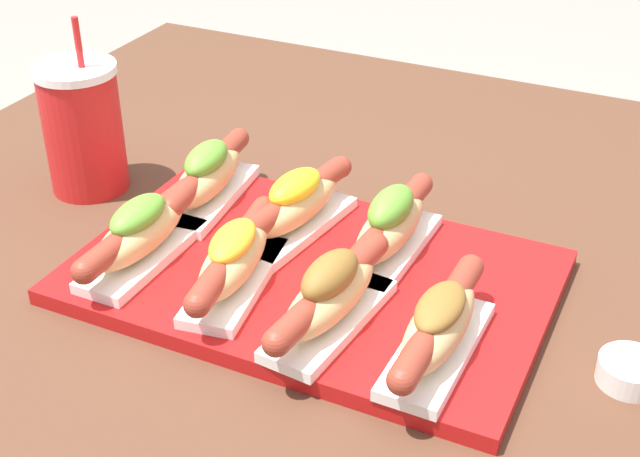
{
  "coord_description": "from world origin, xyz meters",
  "views": [
    {
      "loc": [
        0.38,
        -0.77,
        1.3
      ],
      "look_at": [
        0.04,
        -0.05,
        0.81
      ],
      "focal_mm": 50.0,
      "sensor_mm": 36.0,
      "label": 1
    }
  ],
  "objects_px": {
    "drink_cup": "(82,128)",
    "serving_tray": "(312,277)",
    "sauce_bowl": "(631,370)",
    "hot_dog_2": "(330,295)",
    "hot_dog_5": "(295,204)",
    "hot_dog_6": "(390,226)",
    "hot_dog_3": "(439,326)",
    "hot_dog_4": "(208,176)",
    "hot_dog_0": "(140,233)",
    "hot_dog_1": "(234,259)"
  },
  "relations": [
    {
      "from": "hot_dog_3",
      "to": "hot_dog_5",
      "type": "bearing_deg",
      "value": 147.11
    },
    {
      "from": "hot_dog_2",
      "to": "hot_dog_6",
      "type": "height_order",
      "value": "same"
    },
    {
      "from": "serving_tray",
      "to": "hot_dog_5",
      "type": "bearing_deg",
      "value": 128.8
    },
    {
      "from": "hot_dog_0",
      "to": "hot_dog_6",
      "type": "height_order",
      "value": "hot_dog_6"
    },
    {
      "from": "hot_dog_6",
      "to": "hot_dog_0",
      "type": "bearing_deg",
      "value": -152.13
    },
    {
      "from": "hot_dog_2",
      "to": "hot_dog_5",
      "type": "distance_m",
      "value": 0.18
    },
    {
      "from": "hot_dog_6",
      "to": "drink_cup",
      "type": "relative_size",
      "value": 0.94
    },
    {
      "from": "hot_dog_2",
      "to": "drink_cup",
      "type": "xyz_separation_m",
      "value": [
        -0.4,
        0.15,
        0.03
      ]
    },
    {
      "from": "hot_dog_2",
      "to": "hot_dog_1",
      "type": "bearing_deg",
      "value": 171.45
    },
    {
      "from": "hot_dog_5",
      "to": "hot_dog_6",
      "type": "relative_size",
      "value": 0.99
    },
    {
      "from": "hot_dog_1",
      "to": "serving_tray",
      "type": "bearing_deg",
      "value": 45.86
    },
    {
      "from": "drink_cup",
      "to": "serving_tray",
      "type": "bearing_deg",
      "value": -11.7
    },
    {
      "from": "hot_dog_0",
      "to": "hot_dog_1",
      "type": "relative_size",
      "value": 1.01
    },
    {
      "from": "hot_dog_0",
      "to": "sauce_bowl",
      "type": "height_order",
      "value": "hot_dog_0"
    },
    {
      "from": "hot_dog_0",
      "to": "hot_dog_3",
      "type": "bearing_deg",
      "value": -2.65
    },
    {
      "from": "hot_dog_4",
      "to": "drink_cup",
      "type": "relative_size",
      "value": 0.94
    },
    {
      "from": "hot_dog_4",
      "to": "hot_dog_5",
      "type": "relative_size",
      "value": 1.0
    },
    {
      "from": "sauce_bowl",
      "to": "hot_dog_4",
      "type": "bearing_deg",
      "value": 169.44
    },
    {
      "from": "hot_dog_3",
      "to": "drink_cup",
      "type": "height_order",
      "value": "drink_cup"
    },
    {
      "from": "serving_tray",
      "to": "hot_dog_0",
      "type": "distance_m",
      "value": 0.19
    },
    {
      "from": "hot_dog_5",
      "to": "drink_cup",
      "type": "distance_m",
      "value": 0.3
    },
    {
      "from": "hot_dog_1",
      "to": "hot_dog_2",
      "type": "xyz_separation_m",
      "value": [
        0.11,
        -0.02,
        0.0
      ]
    },
    {
      "from": "hot_dog_3",
      "to": "sauce_bowl",
      "type": "xyz_separation_m",
      "value": [
        0.17,
        0.06,
        -0.04
      ]
    },
    {
      "from": "hot_dog_3",
      "to": "sauce_bowl",
      "type": "height_order",
      "value": "hot_dog_3"
    },
    {
      "from": "hot_dog_1",
      "to": "hot_dog_3",
      "type": "relative_size",
      "value": 0.99
    },
    {
      "from": "hot_dog_2",
      "to": "hot_dog_4",
      "type": "height_order",
      "value": "hot_dog_2"
    },
    {
      "from": "sauce_bowl",
      "to": "hot_dog_0",
      "type": "bearing_deg",
      "value": -174.9
    },
    {
      "from": "hot_dog_5",
      "to": "hot_dog_3",
      "type": "bearing_deg",
      "value": -32.89
    },
    {
      "from": "hot_dog_3",
      "to": "hot_dog_6",
      "type": "height_order",
      "value": "hot_dog_6"
    },
    {
      "from": "hot_dog_4",
      "to": "hot_dog_6",
      "type": "height_order",
      "value": "hot_dog_6"
    },
    {
      "from": "hot_dog_2",
      "to": "hot_dog_3",
      "type": "distance_m",
      "value": 0.11
    },
    {
      "from": "serving_tray",
      "to": "hot_dog_5",
      "type": "xyz_separation_m",
      "value": [
        -0.05,
        0.06,
        0.04
      ]
    },
    {
      "from": "hot_dog_5",
      "to": "hot_dog_4",
      "type": "bearing_deg",
      "value": 172.97
    },
    {
      "from": "sauce_bowl",
      "to": "drink_cup",
      "type": "height_order",
      "value": "drink_cup"
    },
    {
      "from": "hot_dog_1",
      "to": "drink_cup",
      "type": "height_order",
      "value": "drink_cup"
    },
    {
      "from": "hot_dog_0",
      "to": "sauce_bowl",
      "type": "xyz_separation_m",
      "value": [
        0.5,
        0.04,
        -0.04
      ]
    },
    {
      "from": "hot_dog_1",
      "to": "hot_dog_6",
      "type": "relative_size",
      "value": 0.99
    },
    {
      "from": "hot_dog_2",
      "to": "hot_dog_3",
      "type": "height_order",
      "value": "hot_dog_2"
    },
    {
      "from": "hot_dog_1",
      "to": "hot_dog_4",
      "type": "relative_size",
      "value": 0.99
    },
    {
      "from": "hot_dog_4",
      "to": "hot_dog_0",
      "type": "bearing_deg",
      "value": -89.09
    },
    {
      "from": "hot_dog_4",
      "to": "hot_dog_5",
      "type": "bearing_deg",
      "value": -7.03
    },
    {
      "from": "hot_dog_2",
      "to": "hot_dog_4",
      "type": "bearing_deg",
      "value": 145.96
    },
    {
      "from": "hot_dog_0",
      "to": "hot_dog_5",
      "type": "xyz_separation_m",
      "value": [
        0.12,
        0.12,
        0.0
      ]
    },
    {
      "from": "hot_dog_5",
      "to": "drink_cup",
      "type": "xyz_separation_m",
      "value": [
        -0.3,
        0.01,
        0.03
      ]
    },
    {
      "from": "hot_dog_2",
      "to": "hot_dog_0",
      "type": "bearing_deg",
      "value": 175.72
    },
    {
      "from": "serving_tray",
      "to": "sauce_bowl",
      "type": "bearing_deg",
      "value": -2.69
    },
    {
      "from": "hot_dog_6",
      "to": "sauce_bowl",
      "type": "xyz_separation_m",
      "value": [
        0.27,
        -0.08,
        -0.04
      ]
    },
    {
      "from": "serving_tray",
      "to": "hot_dog_5",
      "type": "relative_size",
      "value": 2.37
    },
    {
      "from": "hot_dog_5",
      "to": "hot_dog_1",
      "type": "bearing_deg",
      "value": -93.47
    },
    {
      "from": "hot_dog_5",
      "to": "drink_cup",
      "type": "relative_size",
      "value": 0.93
    }
  ]
}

